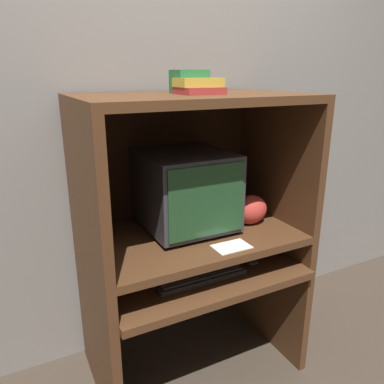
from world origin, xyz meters
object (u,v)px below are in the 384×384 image
at_px(keyboard, 199,275).
at_px(book_stack, 199,86).
at_px(mouse, 253,263).
at_px(crt_monitor, 185,189).
at_px(storage_box, 190,82).
at_px(snack_bag, 250,210).

bearing_deg(keyboard, book_stack, 64.73).
distance_m(keyboard, mouse, 0.29).
height_order(keyboard, book_stack, book_stack).
distance_m(crt_monitor, storage_box, 0.50).
xyz_separation_m(crt_monitor, snack_bag, (0.31, -0.11, -0.12)).
distance_m(keyboard, snack_bag, 0.43).
distance_m(book_stack, storage_box, 0.07).
xyz_separation_m(crt_monitor, storage_box, (0.01, -0.04, 0.50)).
xyz_separation_m(keyboard, snack_bag, (0.35, 0.11, 0.23)).
height_order(crt_monitor, storage_box, storage_box).
height_order(crt_monitor, keyboard, crt_monitor).
relative_size(crt_monitor, keyboard, 1.04).
bearing_deg(snack_bag, storage_box, 166.76).
xyz_separation_m(mouse, book_stack, (-0.23, 0.13, 0.83)).
distance_m(mouse, book_stack, 0.87).
bearing_deg(keyboard, storage_box, 76.42).
relative_size(crt_monitor, book_stack, 2.35).
relative_size(crt_monitor, snack_bag, 2.52).
relative_size(keyboard, snack_bag, 2.42).
xyz_separation_m(book_stack, storage_box, (-0.01, 0.06, 0.02)).
relative_size(keyboard, book_stack, 2.25).
relative_size(mouse, storage_box, 0.44).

